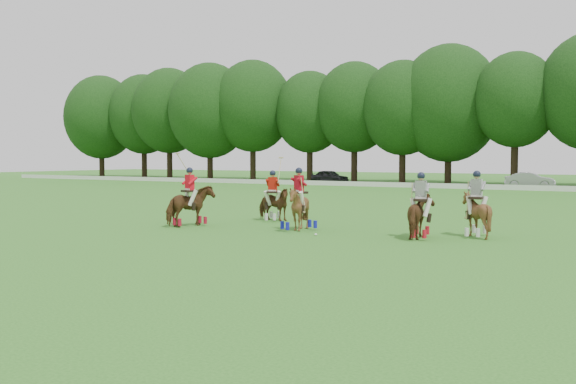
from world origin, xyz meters
The scene contains 11 objects.
ground centered at (0.00, 0.00, 0.00)m, with size 180.00×180.00×0.00m, color #2C671D.
tree_line centered at (0.26, 48.05, 8.23)m, with size 117.98×14.32×14.75m.
boundary_rail centered at (0.00, 38.00, 0.22)m, with size 120.00×0.10×0.44m, color white.
car_left centered at (-17.28, 42.50, 0.70)m, with size 1.65×4.09×1.39m, color black.
car_mid centered at (2.36, 42.50, 0.69)m, with size 1.47×4.22×1.39m, color gray.
polo_red_a centered at (-3.70, 2.93, 0.84)m, with size 1.43×2.09×2.86m.
polo_red_b centered at (-2.00, 6.40, 0.75)m, with size 1.76×1.64×2.70m.
polo_red_c centered at (0.73, 3.81, 0.84)m, with size 1.88×1.94×2.34m.
polo_stripe_a centered at (5.38, 3.89, 0.79)m, with size 1.19×1.91×2.22m.
polo_stripe_b centered at (6.90, 5.18, 0.81)m, with size 1.30×1.45×2.27m.
polo_ball centered at (2.01, 2.72, 0.04)m, with size 0.09×0.09×0.09m, color white.
Camera 1 is at (12.31, -16.85, 2.74)m, focal length 40.00 mm.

